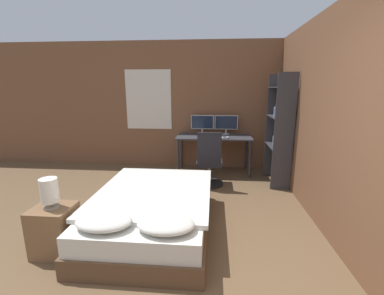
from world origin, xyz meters
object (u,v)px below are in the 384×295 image
Objects in this scene: bed at (153,211)px; monitor_right at (226,123)px; office_chair at (209,165)px; bedside_lamp at (49,191)px; nightstand at (55,230)px; keyboard at (214,138)px; bookshelf at (280,125)px; monitor_left at (202,123)px; computer_mouse at (228,137)px; desk at (214,140)px.

monitor_right reaches higher than bed.
bedside_lamp is at bearing -127.77° from office_chair.
nightstand is at bearing -122.09° from monitor_right.
keyboard is 0.18× the size of bookshelf.
monitor_left is 0.24× the size of bookshelf.
computer_mouse is 0.75m from office_chair.
monitor_right is (1.94, 3.09, 0.30)m from bedside_lamp.
monitor_right is at bearing 61.80° from keyboard.
nightstand is 3.15m from keyboard.
desk is 0.76× the size of bookshelf.
office_chair is at bearing 52.23° from nightstand.
monitor_right reaches higher than desk.
keyboard is (1.68, 2.62, 0.52)m from nightstand.
office_chair is (-0.07, -0.77, -0.29)m from desk.
nightstand is 0.45m from bedside_lamp.
monitor_left and monitor_right have the same top height.
bookshelf is at bearing 42.70° from bed.
bedside_lamp is 3.66m from monitor_right.
computer_mouse is (1.95, 2.62, 0.09)m from bedside_lamp.
bookshelf reaches higher than monitor_right.
bedside_lamp is at bearing -141.16° from bookshelf.
office_chair is (0.18, -1.01, -0.61)m from monitor_left.
monitor_left is 0.58m from keyboard.
computer_mouse is 0.07× the size of office_chair.
bed is at bearing 29.58° from bedside_lamp.
bed is 1.95× the size of office_chair.
office_chair is 0.51× the size of bookshelf.
monitor_right reaches higher than bedside_lamp.
nightstand is at bearing -141.16° from bookshelf.
bed is 5.52× the size of keyboard.
nightstand is at bearing -150.42° from bed.
bed is 2.71m from monitor_left.
monitor_left reaches higher than keyboard.
bed is 2.73m from bookshelf.
desk is (0.74, 2.31, 0.44)m from bed.
bedside_lamp is 0.89× the size of keyboard.
monitor_right is 1.23m from office_chair.
keyboard is (0.74, 2.08, 0.54)m from bed.
desk is at bearing 154.52° from bookshelf.
bookshelf is (1.91, 1.76, 0.85)m from bed.
monitor_right reaches higher than nightstand.
nightstand is 3.48m from monitor_left.
keyboard reaches higher than nightstand.
computer_mouse reaches higher than desk.
nightstand is 3.75m from bookshelf.
nightstand is at bearing -127.77° from office_chair.
keyboard is (0.25, -0.47, -0.22)m from monitor_left.
bed is at bearing -111.26° from monitor_right.
nightstand is 0.35× the size of desk.
nightstand is 1.09× the size of monitor_right.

